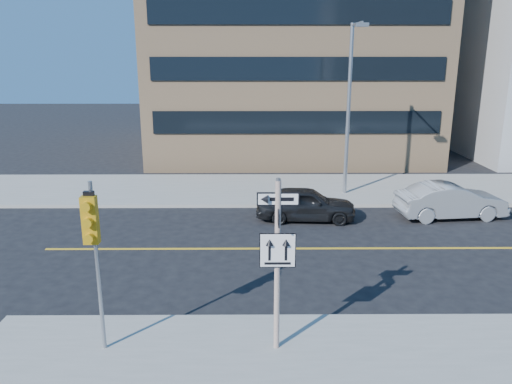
{
  "coord_description": "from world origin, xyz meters",
  "views": [
    {
      "loc": [
        -0.54,
        -12.77,
        6.73
      ],
      "look_at": [
        -0.43,
        4.0,
        2.12
      ],
      "focal_mm": 35.0,
      "sensor_mm": 36.0,
      "label": 1
    }
  ],
  "objects_px": {
    "streetlight_a": "(350,99)",
    "parked_car_a": "(306,204)",
    "sign_pole": "(277,256)",
    "traffic_signal": "(92,234)",
    "parked_car_b": "(451,201)"
  },
  "relations": [
    {
      "from": "traffic_signal",
      "to": "sign_pole",
      "type": "bearing_deg",
      "value": 2.11
    },
    {
      "from": "parked_car_b",
      "to": "streetlight_a",
      "type": "bearing_deg",
      "value": 44.26
    },
    {
      "from": "sign_pole",
      "to": "parked_car_a",
      "type": "bearing_deg",
      "value": 80.23
    },
    {
      "from": "parked_car_a",
      "to": "sign_pole",
      "type": "bearing_deg",
      "value": 173.33
    },
    {
      "from": "sign_pole",
      "to": "streetlight_a",
      "type": "bearing_deg",
      "value": 73.23
    },
    {
      "from": "parked_car_b",
      "to": "streetlight_a",
      "type": "distance_m",
      "value": 6.45
    },
    {
      "from": "sign_pole",
      "to": "traffic_signal",
      "type": "distance_m",
      "value": 4.05
    },
    {
      "from": "traffic_signal",
      "to": "parked_car_b",
      "type": "relative_size",
      "value": 0.88
    },
    {
      "from": "traffic_signal",
      "to": "parked_car_b",
      "type": "xyz_separation_m",
      "value": [
        11.89,
        10.18,
        -2.28
      ]
    },
    {
      "from": "parked_car_a",
      "to": "parked_car_b",
      "type": "bearing_deg",
      "value": -84.7
    },
    {
      "from": "sign_pole",
      "to": "traffic_signal",
      "type": "relative_size",
      "value": 1.02
    },
    {
      "from": "traffic_signal",
      "to": "streetlight_a",
      "type": "xyz_separation_m",
      "value": [
        8.0,
        13.42,
        1.73
      ]
    },
    {
      "from": "parked_car_a",
      "to": "streetlight_a",
      "type": "xyz_separation_m",
      "value": [
        2.31,
        3.47,
        4.05
      ]
    },
    {
      "from": "streetlight_a",
      "to": "parked_car_a",
      "type": "bearing_deg",
      "value": -123.66
    },
    {
      "from": "parked_car_b",
      "to": "streetlight_a",
      "type": "xyz_separation_m",
      "value": [
        -3.89,
        3.23,
        4.01
      ]
    }
  ]
}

